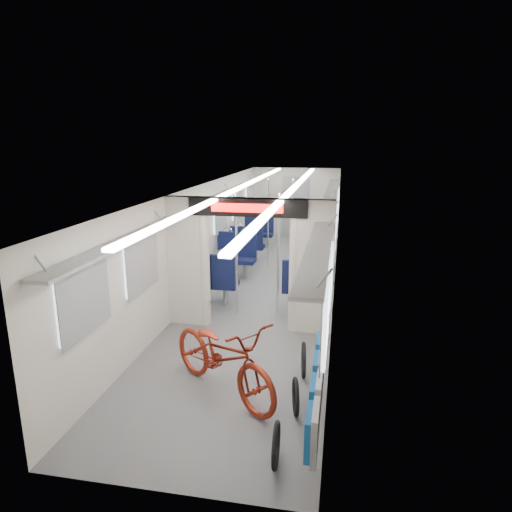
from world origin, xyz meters
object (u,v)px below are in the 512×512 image
(seat_bay_far_right, at_px, (318,238))
(stanchion_far_right, at_px, (292,225))
(bike_hoop_c, at_px, (304,362))
(seat_bay_near_left, at_px, (226,263))
(bike_hoop_b, at_px, (296,399))
(stanchion_far_left, at_px, (268,224))
(seat_bay_near_right, at_px, (310,269))
(stanchion_near_left, at_px, (237,256))
(stanchion_near_right, at_px, (278,255))
(bicycle, at_px, (223,356))
(flip_bench, at_px, (317,387))
(seat_bay_far_left, at_px, (253,235))
(bike_hoop_a, at_px, (276,447))

(seat_bay_far_right, bearing_deg, stanchion_far_right, -113.00)
(bike_hoop_c, relative_size, seat_bay_near_left, 0.22)
(bike_hoop_b, distance_m, stanchion_far_right, 6.41)
(stanchion_far_left, bearing_deg, seat_bay_near_right, -57.12)
(stanchion_near_left, bearing_deg, stanchion_near_right, 13.27)
(bicycle, bearing_deg, seat_bay_near_left, 52.19)
(stanchion_near_left, height_order, stanchion_far_left, same)
(flip_bench, relative_size, bike_hoop_c, 4.10)
(bicycle, xyz_separation_m, stanchion_far_left, (-0.39, 6.05, 0.61))
(flip_bench, relative_size, seat_bay_far_left, 1.03)
(seat_bay_near_right, distance_m, stanchion_near_left, 1.98)
(bike_hoop_c, distance_m, stanchion_near_left, 2.74)
(bike_hoop_a, height_order, stanchion_near_left, stanchion_near_left)
(stanchion_near_left, distance_m, stanchion_near_right, 0.77)
(bike_hoop_c, height_order, stanchion_far_right, stanchion_far_right)
(seat_bay_far_right, bearing_deg, stanchion_far_left, -131.49)
(seat_bay_near_right, bearing_deg, bike_hoop_b, -88.04)
(bike_hoop_a, height_order, seat_bay_far_left, seat_bay_far_left)
(seat_bay_near_left, relative_size, stanchion_near_right, 1.01)
(stanchion_near_right, bearing_deg, seat_bay_far_left, 106.68)
(seat_bay_near_left, distance_m, seat_bay_far_right, 3.71)
(bike_hoop_a, relative_size, seat_bay_far_left, 0.24)
(bike_hoop_c, bearing_deg, stanchion_far_right, 98.17)
(seat_bay_far_right, xyz_separation_m, stanchion_near_right, (-0.53, -4.48, 0.61))
(seat_bay_near_left, bearing_deg, flip_bench, -64.61)
(bike_hoop_b, bearing_deg, bike_hoop_c, 88.98)
(seat_bay_near_right, height_order, seat_bay_far_left, seat_bay_near_right)
(stanchion_near_left, xyz_separation_m, stanchion_far_right, (0.67, 3.24, 0.00))
(bicycle, height_order, bike_hoop_a, bicycle)
(flip_bench, bearing_deg, bicycle, 154.31)
(stanchion_near_left, relative_size, stanchion_far_left, 1.00)
(seat_bay_far_left, distance_m, stanchion_near_right, 4.72)
(seat_bay_far_right, bearing_deg, seat_bay_far_left, 179.94)
(bike_hoop_c, bearing_deg, flip_bench, -78.52)
(flip_bench, bearing_deg, bike_hoop_a, -120.04)
(seat_bay_far_left, height_order, seat_bay_far_right, seat_bay_far_right)
(bike_hoop_a, distance_m, stanchion_far_right, 7.33)
(stanchion_far_left, distance_m, stanchion_far_right, 0.62)
(bicycle, height_order, seat_bay_far_left, seat_bay_far_left)
(bike_hoop_a, height_order, bike_hoop_c, bike_hoop_c)
(bicycle, distance_m, stanchion_near_right, 3.02)
(stanchion_near_right, xyz_separation_m, stanchion_far_right, (-0.08, 3.06, 0.00))
(seat_bay_near_right, xyz_separation_m, stanchion_far_right, (-0.60, 1.84, 0.59))
(bicycle, height_order, stanchion_far_left, stanchion_far_left)
(stanchion_far_right, bearing_deg, stanchion_far_left, 175.92)
(bicycle, distance_m, stanchion_near_left, 2.87)
(bike_hoop_a, xyz_separation_m, seat_bay_far_right, (-0.05, 8.66, 0.32))
(bike_hoop_b, distance_m, seat_bay_far_right, 7.73)
(bike_hoop_a, relative_size, stanchion_far_right, 0.21)
(bike_hoop_c, distance_m, stanchion_far_left, 5.67)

